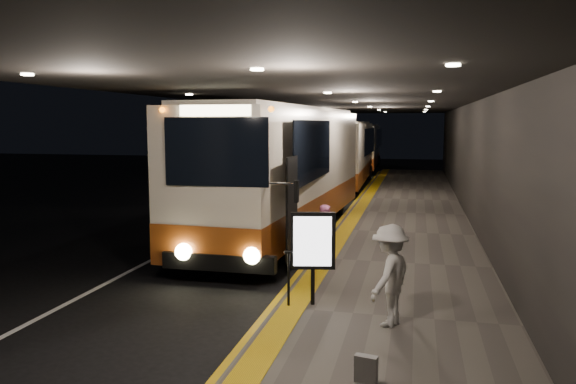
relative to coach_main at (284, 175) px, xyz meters
The scene contains 16 objects.
ground 5.10m from the coach_main, 100.41° to the right, with size 90.00×90.00×0.00m, color black.
lane_line_white 3.31m from the coach_main, behind, with size 0.12×50.00×0.01m, color silver.
kerb_stripe_yellow 2.49m from the coach_main, 13.90° to the left, with size 0.18×50.00×0.01m, color gold.
sidewalk 4.34m from the coach_main, ahead, with size 4.50×50.00×0.15m, color #514C44.
tactile_strip 2.71m from the coach_main, 10.52° to the left, with size 0.50×50.00×0.01m, color gold.
terminal_wall 6.25m from the coach_main, ahead, with size 0.10×50.00×6.00m, color black.
support_columns 2.45m from the coach_main, 165.02° to the right, with size 0.80×24.80×4.40m.
canopy 3.14m from the coach_main, 12.68° to the left, with size 9.00×50.00×0.40m, color black.
coach_main is the anchor object (origin of this frame).
coach_second 14.55m from the coach_main, 89.21° to the left, with size 2.69×11.62×3.64m.
coach_third 26.41m from the coach_main, 89.90° to the left, with size 2.64×11.06×3.45m.
passenger_boarding 4.97m from the coach_main, 64.18° to the right, with size 0.55×0.36×1.52m, color #C65C90.
passenger_waiting_white 9.15m from the coach_main, 65.04° to the right, with size 1.15×0.54×1.78m, color #BAB8B4.
bag_polka 11.29m from the coach_main, 70.93° to the right, with size 0.31×0.13×0.37m, color black.
info_sign 7.85m from the coach_main, 72.64° to the right, with size 0.86×0.28×1.82m.
stanchion_post 8.00m from the coach_main, 76.08° to the right, with size 0.05×0.05×1.07m, color black.
Camera 1 is at (5.10, -13.29, 3.68)m, focal length 35.00 mm.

